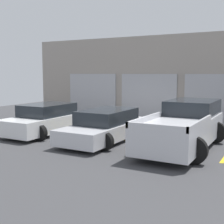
{
  "coord_description": "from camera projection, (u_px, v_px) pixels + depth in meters",
  "views": [
    {
      "loc": [
        6.16,
        -12.58,
        2.7
      ],
      "look_at": [
        0.0,
        -1.42,
        1.1
      ],
      "focal_mm": 50.0,
      "sensor_mm": 36.0,
      "label": 1
    }
  ],
  "objects": [
    {
      "name": "parking_stripe_centre",
      "position": [
        141.0,
        145.0,
        11.81
      ],
      "size": [
        0.12,
        2.2,
        0.01
      ],
      "primitive_type": "cube",
      "color": "gold",
      "rests_on": "ground"
    },
    {
      "name": "parking_stripe_far_left",
      "position": [
        21.0,
        130.0,
        14.78
      ],
      "size": [
        0.12,
        2.2,
        0.01
      ],
      "primitive_type": "cube",
      "color": "gold",
      "rests_on": "ground"
    },
    {
      "name": "ground_plane",
      "position": [
        127.0,
        133.0,
        14.22
      ],
      "size": [
        28.0,
        28.0,
        0.0
      ],
      "primitive_type": "plane",
      "color": "#3D3D3F"
    },
    {
      "name": "sedan_white",
      "position": [
        47.0,
        120.0,
        13.98
      ],
      "size": [
        2.23,
        4.3,
        1.32
      ],
      "color": "white",
      "rests_on": "ground"
    },
    {
      "name": "sedan_side",
      "position": [
        106.0,
        126.0,
        12.51
      ],
      "size": [
        2.23,
        4.75,
        1.24
      ],
      "color": "silver",
      "rests_on": "ground"
    },
    {
      "name": "shophouse_building",
      "position": [
        154.0,
        81.0,
        16.79
      ],
      "size": [
        15.11,
        0.68,
        4.66
      ],
      "color": "#9E9389",
      "rests_on": "ground"
    },
    {
      "name": "pickup_truck",
      "position": [
        184.0,
        126.0,
        11.2
      ],
      "size": [
        2.5,
        5.16,
        1.65
      ],
      "color": "silver",
      "rests_on": "ground"
    },
    {
      "name": "parking_stripe_left",
      "position": [
        75.0,
        137.0,
        13.29
      ],
      "size": [
        0.12,
        2.2,
        0.01
      ],
      "primitive_type": "cube",
      "color": "gold",
      "rests_on": "ground"
    }
  ]
}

